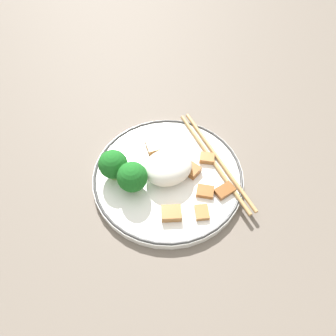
{
  "coord_description": "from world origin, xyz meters",
  "views": [
    {
      "loc": [
        -0.14,
        -0.29,
        0.48
      ],
      "look_at": [
        0.0,
        0.0,
        0.03
      ],
      "focal_mm": 35.0,
      "sensor_mm": 36.0,
      "label": 1
    }
  ],
  "objects_px": {
    "chopsticks": "(215,160)",
    "broccoli_back_left": "(113,165)",
    "plate": "(168,176)",
    "broccoli_back_center": "(133,179)"
  },
  "relations": [
    {
      "from": "chopsticks",
      "to": "broccoli_back_left",
      "type": "bearing_deg",
      "value": 165.3
    },
    {
      "from": "broccoli_back_center",
      "to": "plate",
      "type": "bearing_deg",
      "value": 3.05
    },
    {
      "from": "plate",
      "to": "broccoli_back_left",
      "type": "bearing_deg",
      "value": 155.98
    },
    {
      "from": "chopsticks",
      "to": "broccoli_back_center",
      "type": "bearing_deg",
      "value": 178.17
    },
    {
      "from": "broccoli_back_left",
      "to": "chopsticks",
      "type": "xyz_separation_m",
      "value": [
        0.17,
        -0.05,
        -0.03
      ]
    },
    {
      "from": "chopsticks",
      "to": "plate",
      "type": "bearing_deg",
      "value": 174.72
    },
    {
      "from": "broccoli_back_center",
      "to": "chopsticks",
      "type": "distance_m",
      "value": 0.16
    },
    {
      "from": "plate",
      "to": "broccoli_back_left",
      "type": "distance_m",
      "value": 0.1
    },
    {
      "from": "plate",
      "to": "chopsticks",
      "type": "xyz_separation_m",
      "value": [
        0.09,
        -0.01,
        0.01
      ]
    },
    {
      "from": "broccoli_back_left",
      "to": "broccoli_back_center",
      "type": "distance_m",
      "value": 0.04
    }
  ]
}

